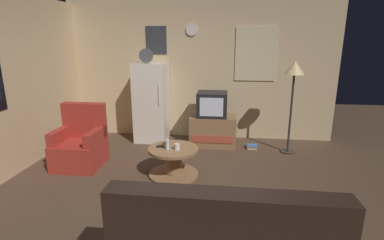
% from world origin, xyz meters
% --- Properties ---
extents(ground_plane, '(12.00, 12.00, 0.00)m').
position_xyz_m(ground_plane, '(0.00, 0.00, 0.00)').
color(ground_plane, '#4C3828').
extents(wall_with_art, '(5.20, 0.12, 2.67)m').
position_xyz_m(wall_with_art, '(0.01, 2.45, 1.34)').
color(wall_with_art, '#D1B284').
rests_on(wall_with_art, ground_plane).
extents(fridge, '(0.60, 0.62, 1.77)m').
position_xyz_m(fridge, '(-0.89, 2.09, 0.75)').
color(fridge, silver).
rests_on(fridge, ground_plane).
extents(tv_stand, '(0.84, 0.53, 0.57)m').
position_xyz_m(tv_stand, '(0.31, 1.91, 0.28)').
color(tv_stand, '#8E6642').
rests_on(tv_stand, ground_plane).
extents(crt_tv, '(0.54, 0.51, 0.44)m').
position_xyz_m(crt_tv, '(0.29, 1.91, 0.79)').
color(crt_tv, black).
rests_on(crt_tv, tv_stand).
extents(standing_lamp, '(0.32, 0.32, 1.59)m').
position_xyz_m(standing_lamp, '(1.64, 1.69, 1.36)').
color(standing_lamp, '#332D28').
rests_on(standing_lamp, ground_plane).
extents(coffee_table, '(0.72, 0.72, 0.43)m').
position_xyz_m(coffee_table, '(-0.19, 0.53, 0.21)').
color(coffee_table, '#8E6642').
rests_on(coffee_table, ground_plane).
extents(wine_glass, '(0.05, 0.05, 0.15)m').
position_xyz_m(wine_glass, '(-0.26, 0.47, 0.50)').
color(wine_glass, silver).
rests_on(wine_glass, coffee_table).
extents(mug_ceramic_white, '(0.08, 0.08, 0.09)m').
position_xyz_m(mug_ceramic_white, '(-0.12, 0.47, 0.47)').
color(mug_ceramic_white, silver).
rests_on(mug_ceramic_white, coffee_table).
extents(mug_ceramic_tan, '(0.08, 0.08, 0.09)m').
position_xyz_m(mug_ceramic_tan, '(-0.32, 0.56, 0.47)').
color(mug_ceramic_tan, tan).
rests_on(mug_ceramic_tan, coffee_table).
extents(remote_control, '(0.16, 0.07, 0.02)m').
position_xyz_m(remote_control, '(-0.36, 0.55, 0.44)').
color(remote_control, black).
rests_on(remote_control, coffee_table).
extents(armchair, '(0.68, 0.68, 0.96)m').
position_xyz_m(armchair, '(-1.70, 0.75, 0.34)').
color(armchair, '#A52D23').
rests_on(armchair, ground_plane).
extents(book_stack, '(0.20, 0.17, 0.07)m').
position_xyz_m(book_stack, '(1.03, 1.81, 0.03)').
color(book_stack, '#BBC982').
rests_on(book_stack, ground_plane).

